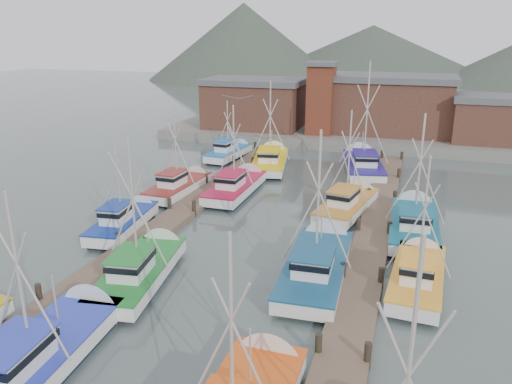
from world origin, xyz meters
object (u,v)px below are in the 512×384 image
(boat_8, at_px, (237,186))
(boat_12, at_px, (271,160))
(boat_0, at_px, (45,351))
(boat_4, at_px, (143,268))
(lookout_tower, at_px, (321,98))

(boat_8, bearing_deg, boat_12, 88.55)
(boat_0, xyz_separation_m, boat_12, (-0.05, 33.13, 0.00))
(boat_4, bearing_deg, lookout_tower, 77.58)
(lookout_tower, bearing_deg, boat_4, -93.76)
(boat_0, relative_size, boat_8, 1.08)
(boat_0, bearing_deg, boat_4, 85.80)
(boat_0, xyz_separation_m, boat_4, (0.00, 7.84, 0.00))
(lookout_tower, bearing_deg, boat_8, -97.26)
(boat_0, bearing_deg, boat_12, 85.91)
(lookout_tower, height_order, boat_4, lookout_tower)
(boat_4, distance_m, boat_8, 16.04)
(boat_4, xyz_separation_m, boat_12, (-0.05, 25.29, 0.00))
(boat_0, height_order, boat_8, boat_0)
(lookout_tower, xyz_separation_m, boat_4, (-2.49, -37.95, -4.87))
(boat_8, relative_size, boat_12, 0.89)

